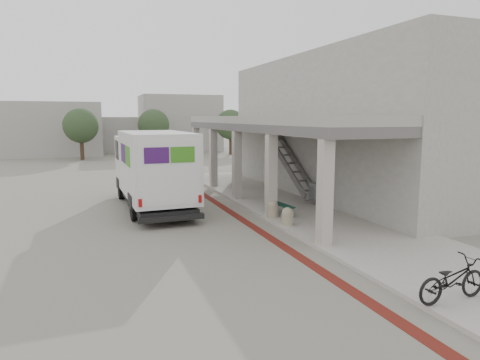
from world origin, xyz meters
name	(u,v)px	position (x,y,z in m)	size (l,w,h in m)	color
ground	(224,226)	(0.00, 0.00, 0.00)	(120.00, 120.00, 0.00)	slate
bike_lane_stripe	(232,213)	(1.00, 2.00, 0.01)	(0.35, 40.00, 0.01)	#5B1912
sidewalk	(319,216)	(4.00, 0.00, 0.06)	(4.40, 28.00, 0.12)	gray
transit_building	(325,129)	(6.83, 4.50, 3.40)	(7.60, 17.00, 7.00)	gray
distant_backdrop	(102,129)	(-2.84, 35.89, 2.70)	(28.00, 10.00, 6.50)	gray
tree_left	(81,126)	(-5.00, 28.00, 3.18)	(3.20, 3.20, 4.80)	#38281C
tree_mid	(154,125)	(2.00, 30.00, 3.18)	(3.20, 3.20, 4.80)	#38281C
tree_right	(231,125)	(10.00, 29.00, 3.18)	(3.20, 3.20, 4.80)	#38281C
fedex_truck	(152,168)	(-1.92, 4.19, 1.79)	(2.67, 7.95, 3.36)	black
bench	(280,206)	(2.60, 0.75, 0.42)	(0.58, 1.80, 0.41)	slate
bollard_near	(272,208)	(2.10, 0.34, 0.45)	(0.45, 0.45, 0.67)	gray
bollard_far	(288,216)	(2.10, -0.99, 0.44)	(0.43, 0.43, 0.64)	gray
utility_cabinet	(316,193)	(5.00, 2.06, 0.58)	(0.42, 0.55, 0.92)	gray
bicycle_black	(452,280)	(2.50, -7.99, 0.59)	(0.62, 1.79, 0.94)	black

